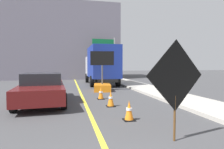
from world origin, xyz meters
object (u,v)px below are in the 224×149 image
arrow_board_trailer (102,84)px  box_truck (101,65)px  highway_guide_sign (108,51)px  traffic_cone_far_lane (101,93)px  roadwork_sign (175,77)px  traffic_cone_near_sign (129,111)px  pickup_car (42,88)px  traffic_cone_mid_lane (111,99)px

arrow_board_trailer → box_truck: 4.55m
highway_guide_sign → traffic_cone_far_lane: highway_guide_sign is taller
highway_guide_sign → traffic_cone_far_lane: 13.63m
traffic_cone_far_lane → roadwork_sign: bearing=-82.7°
traffic_cone_near_sign → roadwork_sign: bearing=-74.6°
traffic_cone_near_sign → pickup_car: bearing=129.3°
pickup_car → highway_guide_sign: highway_guide_sign is taller
arrow_board_trailer → traffic_cone_mid_lane: size_ratio=4.00×
traffic_cone_mid_lane → traffic_cone_near_sign: bearing=-86.7°
roadwork_sign → traffic_cone_near_sign: (-0.51, 1.86, -1.16)m
highway_guide_sign → traffic_cone_mid_lane: bearing=-101.0°
traffic_cone_near_sign → traffic_cone_far_lane: traffic_cone_far_lane is taller
pickup_car → traffic_cone_near_sign: pickup_car is taller
pickup_car → traffic_cone_mid_lane: 3.36m
box_truck → traffic_cone_far_lane: 7.86m
pickup_car → highway_guide_sign: size_ratio=1.06×
pickup_car → traffic_cone_far_lane: bearing=6.4°
traffic_cone_near_sign → box_truck: bearing=84.9°
traffic_cone_mid_lane → pickup_car: bearing=151.9°
traffic_cone_near_sign → traffic_cone_mid_lane: traffic_cone_mid_lane is taller
arrow_board_trailer → traffic_cone_far_lane: (-0.63, -3.30, -0.16)m
pickup_car → traffic_cone_mid_lane: bearing=-28.1°
roadwork_sign → pickup_car: bearing=122.5°
traffic_cone_mid_lane → arrow_board_trailer: bearing=84.3°
arrow_board_trailer → highway_guide_sign: (2.36, 9.63, 2.94)m
box_truck → traffic_cone_far_lane: box_truck is taller
arrow_board_trailer → traffic_cone_near_sign: bearing=-93.0°
arrow_board_trailer → pickup_car: arrow_board_trailer is taller
traffic_cone_mid_lane → roadwork_sign: bearing=-81.0°
box_truck → traffic_cone_mid_lane: 9.68m
highway_guide_sign → traffic_cone_near_sign: (-2.75, -17.00, -3.11)m
highway_guide_sign → pickup_car: bearing=-113.7°
roadwork_sign → traffic_cone_mid_lane: size_ratio=3.46×
arrow_board_trailer → traffic_cone_near_sign: (-0.39, -7.38, -0.17)m
arrow_board_trailer → traffic_cone_far_lane: bearing=-100.9°
traffic_cone_near_sign → traffic_cone_far_lane: size_ratio=0.98×
highway_guide_sign → roadwork_sign: bearing=-96.8°
pickup_car → traffic_cone_near_sign: 4.87m
box_truck → pickup_car: (-4.12, -7.92, -1.11)m
highway_guide_sign → traffic_cone_near_sign: bearing=-99.2°
pickup_car → traffic_cone_mid_lane: (2.94, -1.57, -0.37)m
traffic_cone_mid_lane → highway_guide_sign: bearing=79.0°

